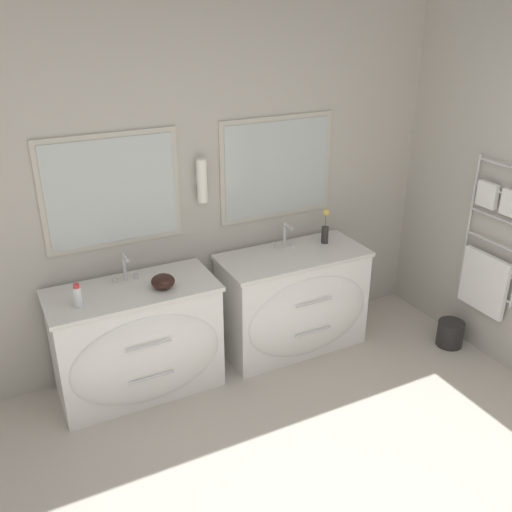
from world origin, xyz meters
name	(u,v)px	position (x,y,z in m)	size (l,w,h in m)	color
wall_back	(192,188)	(0.00, 2.30, 1.30)	(5.46, 0.15, 2.60)	#B2ADA3
vanity_left	(138,341)	(-0.57, 1.95, 0.40)	(1.11, 0.58, 0.78)	white
vanity_right	(294,301)	(0.66, 1.95, 0.40)	(1.11, 0.58, 0.78)	white
faucet_left	(125,268)	(-0.57, 2.11, 0.88)	(0.17, 0.12, 0.20)	silver
faucet_right	(285,236)	(0.66, 2.11, 0.88)	(0.17, 0.12, 0.20)	silver
toiletry_bottle	(78,296)	(-0.92, 1.90, 0.86)	(0.06, 0.06, 0.16)	silver
amenity_bowl	(163,281)	(-0.38, 1.90, 0.83)	(0.16, 0.16, 0.09)	black
flower_vase	(325,230)	(0.98, 2.06, 0.89)	(0.05, 0.05, 0.28)	#332D2D
waste_bin	(450,333)	(1.77, 1.40, 0.11)	(0.21, 0.21, 0.20)	#282626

